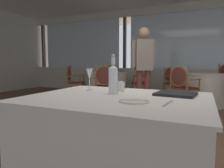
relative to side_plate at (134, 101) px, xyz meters
The scene contains 20 objects.
ground_plane 1.46m from the side_plate, 103.96° to the left, with size 15.05×15.05×0.00m, color brown.
window_wall_far 5.48m from the side_plate, 93.13° to the left, with size 11.58×0.14×2.84m.
foreground_table 0.46m from the side_plate, 140.39° to the left, with size 1.35×1.05×0.76m.
side_plate is the anchor object (origin of this frame).
butter_knife 0.01m from the side_plate, ahead, with size 0.19×0.02×0.00m, color silver.
dinner_fork 0.22m from the side_plate, ahead, with size 0.20×0.02×0.00m, color silver.
water_bottle 0.41m from the side_plate, 134.46° to the left, with size 0.08×0.08×0.33m.
wine_glass 0.69m from the side_plate, 145.97° to the left, with size 0.07×0.07×0.20m.
water_tumbler 0.53m from the side_plate, 120.71° to the left, with size 0.07×0.07×0.09m, color white.
menu_book 0.46m from the side_plate, 62.28° to the left, with size 0.30×0.26×0.02m, color black.
background_table_1 4.16m from the side_plate, 83.46° to the left, with size 1.06×1.06×0.76m.
dining_chair_1_1 5.05m from the side_plate, 79.27° to the left, with size 0.65×0.63×1.01m.
dining_chair_1_2 4.60m from the side_plate, 94.53° to the left, with size 0.63×0.65×0.91m.
dining_chair_1_3 3.28m from the side_plate, 89.91° to the left, with size 0.65×0.63×0.97m.
background_table_2 4.44m from the side_plate, 117.72° to the left, with size 1.13×1.13×0.76m.
dining_chair_2_0 5.42m from the side_plate, 116.65° to the left, with size 0.63×0.60×0.96m.
dining_chair_2_1 4.64m from the side_plate, 130.05° to the left, with size 0.60×0.63×0.96m.
dining_chair_2_2 3.44m from the side_plate, 119.41° to the left, with size 0.63×0.60×0.98m.
dining_chair_2_3 4.44m from the side_plate, 104.94° to the left, with size 0.60×0.63×0.90m.
diner_person_0 3.07m from the side_plate, 104.25° to the left, with size 0.46×0.36×1.77m.
Camera 1 is at (0.71, -2.46, 1.02)m, focal length 32.48 mm.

